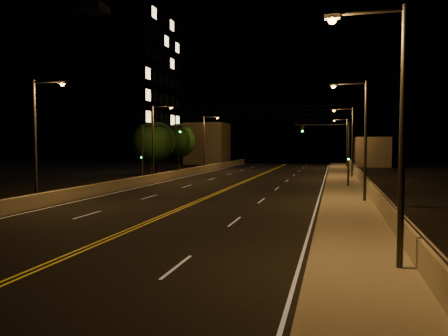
% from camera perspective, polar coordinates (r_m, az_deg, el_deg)
% --- Properties ---
extents(ground, '(160.00, 160.00, 0.00)m').
position_cam_1_polar(ground, '(16.40, -23.39, -12.13)').
color(ground, black).
rests_on(ground, ground).
extents(road, '(18.00, 120.00, 0.02)m').
position_cam_1_polar(road, '(34.18, -2.43, -3.94)').
color(road, black).
rests_on(road, ground).
extents(sidewalk, '(3.60, 120.00, 0.30)m').
position_cam_1_polar(sidewalk, '(32.76, 16.03, -4.13)').
color(sidewalk, gray).
rests_on(sidewalk, ground).
extents(curb, '(0.14, 120.00, 0.15)m').
position_cam_1_polar(curb, '(32.77, 12.75, -4.21)').
color(curb, gray).
rests_on(curb, ground).
extents(parapet_wall, '(0.30, 120.00, 1.00)m').
position_cam_1_polar(parapet_wall, '(32.78, 18.93, -3.03)').
color(parapet_wall, '#A19986').
rests_on(parapet_wall, sidewalk).
extents(jersey_barrier, '(0.45, 120.00, 0.94)m').
position_cam_1_polar(jersey_barrier, '(37.86, -16.12, -2.67)').
color(jersey_barrier, '#A19986').
rests_on(jersey_barrier, ground).
extents(distant_building_right, '(6.00, 10.00, 5.46)m').
position_cam_1_polar(distant_building_right, '(86.64, 18.72, 2.03)').
color(distant_building_right, gray).
rests_on(distant_building_right, ground).
extents(distant_building_left, '(8.00, 8.00, 8.52)m').
position_cam_1_polar(distant_building_left, '(91.15, -2.17, 3.21)').
color(distant_building_left, gray).
rests_on(distant_building_left, ground).
extents(parapet_rail, '(0.06, 120.00, 0.06)m').
position_cam_1_polar(parapet_rail, '(32.73, 18.95, -2.11)').
color(parapet_rail, black).
rests_on(parapet_rail, parapet_wall).
extents(lane_markings, '(17.32, 116.00, 0.00)m').
position_cam_1_polar(lane_markings, '(34.11, -2.47, -3.94)').
color(lane_markings, silver).
rests_on(lane_markings, road).
extents(streetlight_0, '(2.55, 0.28, 8.56)m').
position_cam_1_polar(streetlight_0, '(14.83, 21.20, 5.76)').
color(streetlight_0, '#2D2D33').
rests_on(streetlight_0, ground).
extents(streetlight_1, '(2.55, 0.28, 8.56)m').
position_cam_1_polar(streetlight_1, '(31.70, 17.49, 4.35)').
color(streetlight_1, '#2D2D33').
rests_on(streetlight_1, ground).
extents(streetlight_2, '(2.55, 0.28, 8.56)m').
position_cam_1_polar(streetlight_2, '(54.47, 16.13, 3.84)').
color(streetlight_2, '#2D2D33').
rests_on(streetlight_2, ground).
extents(streetlight_3, '(2.55, 0.28, 8.56)m').
position_cam_1_polar(streetlight_3, '(78.10, 15.56, 3.62)').
color(streetlight_3, '#2D2D33').
rests_on(streetlight_3, ground).
extents(streetlight_4, '(2.55, 0.28, 8.56)m').
position_cam_1_polar(streetlight_4, '(32.48, -23.05, 4.22)').
color(streetlight_4, '#2D2D33').
rests_on(streetlight_4, ground).
extents(streetlight_5, '(2.55, 0.28, 8.56)m').
position_cam_1_polar(streetlight_5, '(49.93, -8.95, 3.99)').
color(streetlight_5, '#2D2D33').
rests_on(streetlight_5, ground).
extents(streetlight_6, '(2.55, 0.28, 8.56)m').
position_cam_1_polar(streetlight_6, '(68.59, -2.41, 3.80)').
color(streetlight_6, '#2D2D33').
rests_on(streetlight_6, ground).
extents(traffic_signal_right, '(5.11, 0.31, 6.24)m').
position_cam_1_polar(traffic_signal_right, '(42.16, 14.63, 2.66)').
color(traffic_signal_right, '#2D2D33').
rests_on(traffic_signal_right, ground).
extents(traffic_signal_left, '(5.11, 0.31, 6.24)m').
position_cam_1_polar(traffic_signal_left, '(46.06, -9.53, 2.75)').
color(traffic_signal_left, '#2D2D33').
rests_on(traffic_signal_left, ground).
extents(overhead_wires, '(22.00, 0.03, 0.83)m').
position_cam_1_polar(overhead_wires, '(43.21, 1.19, 7.37)').
color(overhead_wires, black).
extents(building_tower, '(24.00, 15.00, 26.59)m').
position_cam_1_polar(building_tower, '(74.83, -16.51, 9.57)').
color(building_tower, gray).
rests_on(building_tower, ground).
extents(tree_0, '(5.11, 5.11, 6.92)m').
position_cam_1_polar(tree_0, '(57.25, -9.52, 3.26)').
color(tree_0, black).
rests_on(tree_0, ground).
extents(tree_1, '(5.39, 5.39, 7.31)m').
position_cam_1_polar(tree_1, '(62.24, -8.80, 3.49)').
color(tree_1, black).
rests_on(tree_1, ground).
extents(tree_2, '(5.53, 5.53, 7.49)m').
position_cam_1_polar(tree_2, '(71.69, -5.97, 3.56)').
color(tree_2, black).
rests_on(tree_2, ground).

